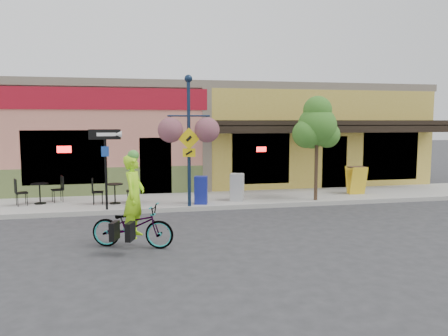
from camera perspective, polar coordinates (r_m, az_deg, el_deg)
name	(u,v)px	position (r m, az deg, el deg)	size (l,w,h in m)	color
ground	(256,212)	(14.25, 4.16, -5.73)	(90.00, 90.00, 0.00)	#2D2D30
sidewalk	(241,199)	(16.13, 2.17, -4.04)	(24.00, 3.00, 0.15)	#9E9B93
curb	(251,206)	(14.75, 3.56, -5.02)	(24.00, 0.12, 0.15)	#A8A59E
building	(213,135)	(21.25, -1.46, 4.33)	(18.20, 8.20, 4.50)	tan
bicycle	(133,226)	(10.44, -11.85, -7.40)	(0.68, 1.95, 1.02)	maroon
cyclist_rider	(134,207)	(10.34, -11.63, -4.98)	(0.70, 0.46, 1.92)	#ADFF1A
lamp_post	(189,141)	(14.17, -4.61, 3.50)	(1.36, 0.54, 4.26)	#13233B
one_way_sign	(106,170)	(14.14, -15.18, -0.22)	(0.97, 0.21, 2.53)	black
cafe_set_left	(40,190)	(15.96, -22.93, -2.72)	(1.51, 0.76, 0.91)	black
cafe_set_right	(115,191)	(15.19, -14.07, -2.89)	(1.48, 0.74, 0.89)	black
newspaper_box_blue	(201,190)	(14.72, -3.03, -2.90)	(0.42, 0.37, 0.93)	navy
newspaper_box_grey	(237,187)	(15.29, 1.72, -2.52)	(0.44, 0.40, 0.95)	#ACACAC
street_tree	(317,148)	(15.59, 12.01, 2.59)	(1.44, 1.44, 3.69)	#3D7A26
sandwich_board	(359,181)	(17.26, 17.19, -1.61)	(0.64, 0.47, 1.06)	yellow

